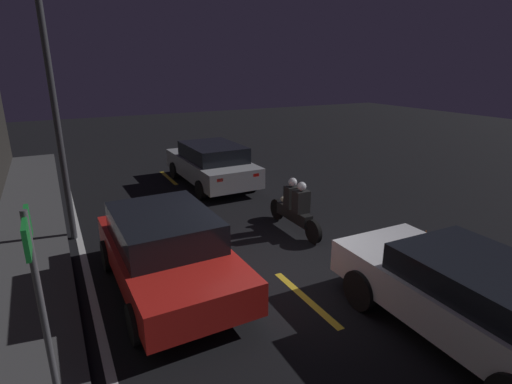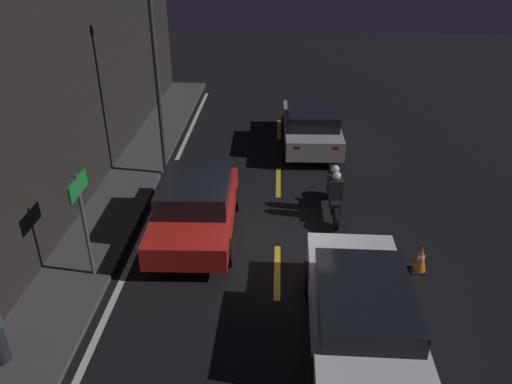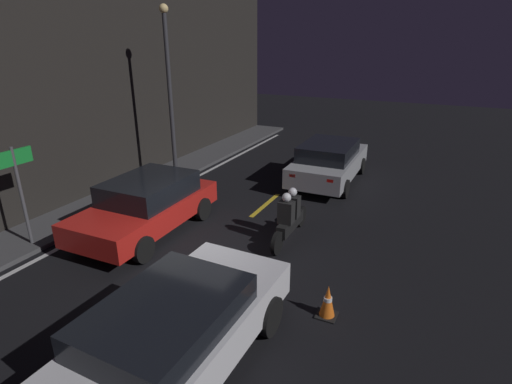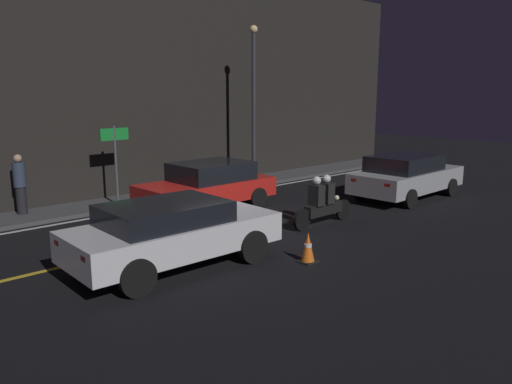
{
  "view_description": "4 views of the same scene",
  "coord_description": "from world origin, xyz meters",
  "px_view_note": "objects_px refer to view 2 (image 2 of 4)",
  "views": [
    {
      "loc": [
        -6.13,
        3.67,
        4.01
      ],
      "look_at": [
        1.76,
        -0.42,
        1.17
      ],
      "focal_mm": 28.0,
      "sensor_mm": 36.0,
      "label": 1
    },
    {
      "loc": [
        -10.1,
        0.07,
        6.82
      ],
      "look_at": [
        1.4,
        0.59,
        0.74
      ],
      "focal_mm": 35.0,
      "sensor_mm": 36.0,
      "label": 2
    },
    {
      "loc": [
        -6.82,
        -4.64,
        4.74
      ],
      "look_at": [
        2.27,
        -0.27,
        0.89
      ],
      "focal_mm": 28.0,
      "sensor_mm": 36.0,
      "label": 3
    },
    {
      "loc": [
        -8.36,
        -9.79,
        3.51
      ],
      "look_at": [
        0.37,
        -0.3,
        0.91
      ],
      "focal_mm": 35.0,
      "sensor_mm": 36.0,
      "label": 4
    }
  ],
  "objects_px": {
    "motorcycle": "(334,193)",
    "traffic_cone_near": "(421,259)",
    "shop_sign": "(81,206)",
    "hatchback_silver": "(311,125)",
    "street_lamp": "(157,73)",
    "taxi_red": "(196,206)",
    "sedan_white": "(361,309)"
  },
  "relations": [
    {
      "from": "motorcycle",
      "to": "traffic_cone_near",
      "type": "distance_m",
      "value": 3.04
    },
    {
      "from": "motorcycle",
      "to": "shop_sign",
      "type": "xyz_separation_m",
      "value": [
        -3.06,
        5.52,
        1.17
      ]
    },
    {
      "from": "hatchback_silver",
      "to": "motorcycle",
      "type": "distance_m",
      "value": 4.78
    },
    {
      "from": "shop_sign",
      "to": "street_lamp",
      "type": "height_order",
      "value": "street_lamp"
    },
    {
      "from": "motorcycle",
      "to": "traffic_cone_near",
      "type": "height_order",
      "value": "motorcycle"
    },
    {
      "from": "traffic_cone_near",
      "to": "taxi_red",
      "type": "bearing_deg",
      "value": 75.24
    },
    {
      "from": "motorcycle",
      "to": "traffic_cone_near",
      "type": "bearing_deg",
      "value": -145.5
    },
    {
      "from": "traffic_cone_near",
      "to": "street_lamp",
      "type": "relative_size",
      "value": 0.11
    },
    {
      "from": "taxi_red",
      "to": "motorcycle",
      "type": "bearing_deg",
      "value": 106.34
    },
    {
      "from": "taxi_red",
      "to": "street_lamp",
      "type": "bearing_deg",
      "value": -156.66
    },
    {
      "from": "taxi_red",
      "to": "shop_sign",
      "type": "xyz_separation_m",
      "value": [
        -1.95,
        1.99,
        1.04
      ]
    },
    {
      "from": "sedan_white",
      "to": "taxi_red",
      "type": "relative_size",
      "value": 1.04
    },
    {
      "from": "shop_sign",
      "to": "hatchback_silver",
      "type": "bearing_deg",
      "value": -33.4
    },
    {
      "from": "traffic_cone_near",
      "to": "street_lamp",
      "type": "height_order",
      "value": "street_lamp"
    },
    {
      "from": "taxi_red",
      "to": "traffic_cone_near",
      "type": "bearing_deg",
      "value": 74.1
    },
    {
      "from": "sedan_white",
      "to": "traffic_cone_near",
      "type": "relative_size",
      "value": 6.73
    },
    {
      "from": "traffic_cone_near",
      "to": "street_lamp",
      "type": "xyz_separation_m",
      "value": [
        4.57,
        6.7,
        2.92
      ]
    },
    {
      "from": "sedan_white",
      "to": "hatchback_silver",
      "type": "relative_size",
      "value": 0.98
    },
    {
      "from": "motorcycle",
      "to": "street_lamp",
      "type": "xyz_separation_m",
      "value": [
        2.08,
        4.98,
        2.61
      ]
    },
    {
      "from": "sedan_white",
      "to": "street_lamp",
      "type": "height_order",
      "value": "street_lamp"
    },
    {
      "from": "sedan_white",
      "to": "taxi_red",
      "type": "height_order",
      "value": "taxi_red"
    },
    {
      "from": "traffic_cone_near",
      "to": "motorcycle",
      "type": "bearing_deg",
      "value": 34.5
    },
    {
      "from": "hatchback_silver",
      "to": "traffic_cone_near",
      "type": "height_order",
      "value": "hatchback_silver"
    },
    {
      "from": "traffic_cone_near",
      "to": "shop_sign",
      "type": "relative_size",
      "value": 0.27
    },
    {
      "from": "motorcycle",
      "to": "traffic_cone_near",
      "type": "xyz_separation_m",
      "value": [
        -2.49,
        -1.71,
        -0.32
      ]
    },
    {
      "from": "shop_sign",
      "to": "street_lamp",
      "type": "xyz_separation_m",
      "value": [
        5.14,
        -0.54,
        1.44
      ]
    },
    {
      "from": "sedan_white",
      "to": "shop_sign",
      "type": "bearing_deg",
      "value": 74.33
    },
    {
      "from": "sedan_white",
      "to": "hatchback_silver",
      "type": "bearing_deg",
      "value": 3.46
    },
    {
      "from": "taxi_red",
      "to": "motorcycle",
      "type": "height_order",
      "value": "taxi_red"
    },
    {
      "from": "hatchback_silver",
      "to": "traffic_cone_near",
      "type": "relative_size",
      "value": 6.86
    },
    {
      "from": "sedan_white",
      "to": "taxi_red",
      "type": "bearing_deg",
      "value": 45.64
    },
    {
      "from": "shop_sign",
      "to": "street_lamp",
      "type": "bearing_deg",
      "value": -6.01
    }
  ]
}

